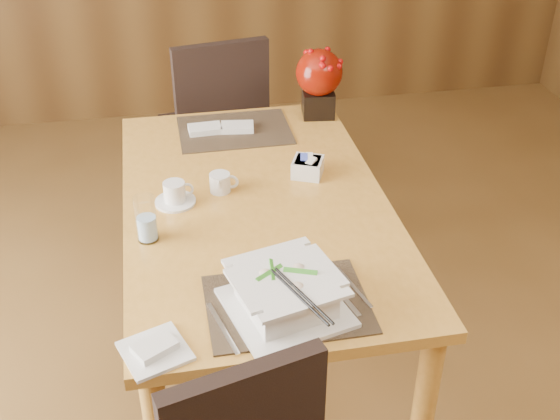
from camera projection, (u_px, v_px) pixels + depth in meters
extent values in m
cube|color=gold|center=(256.00, 206.00, 2.42)|extent=(0.90, 1.50, 0.04)
cylinder|color=gold|center=(147.00, 204.00, 3.13)|extent=(0.07, 0.07, 0.71)
cylinder|color=gold|center=(422.00, 419.00, 2.12)|extent=(0.07, 0.07, 0.71)
cylinder|color=gold|center=(317.00, 187.00, 3.25)|extent=(0.07, 0.07, 0.71)
cube|color=black|center=(287.00, 304.00, 1.95)|extent=(0.45, 0.33, 0.01)
cube|color=black|center=(235.00, 130.00, 2.86)|extent=(0.45, 0.33, 0.01)
cube|color=silver|center=(285.00, 309.00, 1.93)|extent=(0.37, 0.37, 0.01)
cube|color=silver|center=(286.00, 293.00, 1.90)|extent=(0.26, 0.26, 0.10)
cylinder|color=tan|center=(286.00, 292.00, 1.90)|extent=(0.20, 0.20, 0.08)
cylinder|color=silver|center=(175.00, 202.00, 2.40)|extent=(0.14, 0.14, 0.01)
cylinder|color=silver|center=(174.00, 192.00, 2.38)|extent=(0.08, 0.08, 0.07)
cylinder|color=black|center=(174.00, 184.00, 2.36)|extent=(0.07, 0.07, 0.01)
cylinder|color=silver|center=(146.00, 219.00, 2.18)|extent=(0.08, 0.08, 0.16)
cube|color=silver|center=(308.00, 167.00, 2.55)|extent=(0.14, 0.14, 0.06)
cube|color=black|center=(318.00, 103.00, 2.96)|extent=(0.15, 0.15, 0.11)
sphere|color=maroon|center=(319.00, 73.00, 2.89)|extent=(0.20, 0.20, 0.20)
cube|color=silver|center=(155.00, 351.00, 1.80)|extent=(0.20, 0.20, 0.01)
cube|color=black|center=(213.00, 132.00, 3.50)|extent=(0.53, 0.53, 0.06)
cube|color=black|center=(222.00, 96.00, 3.19)|extent=(0.44, 0.12, 0.50)
cylinder|color=black|center=(239.00, 152.00, 3.84)|extent=(0.04, 0.04, 0.43)
cylinder|color=black|center=(262.00, 185.00, 3.54)|extent=(0.04, 0.04, 0.43)
cylinder|color=black|center=(172.00, 163.00, 3.73)|extent=(0.04, 0.04, 0.43)
cylinder|color=black|center=(189.00, 199.00, 3.43)|extent=(0.04, 0.04, 0.43)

